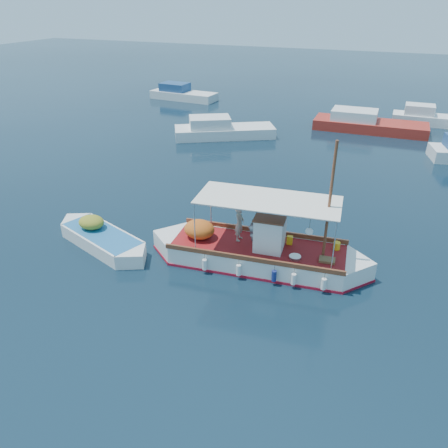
% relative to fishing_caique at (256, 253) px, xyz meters
% --- Properties ---
extents(ground, '(160.00, 160.00, 0.00)m').
position_rel_fishing_caique_xyz_m(ground, '(0.33, -0.41, -0.49)').
color(ground, black).
rests_on(ground, ground).
extents(fishing_caique, '(9.19, 3.12, 5.63)m').
position_rel_fishing_caique_xyz_m(fishing_caique, '(0.00, 0.00, 0.00)').
color(fishing_caique, white).
rests_on(fishing_caique, ground).
extents(dinghy, '(5.34, 2.90, 1.39)m').
position_rel_fishing_caique_xyz_m(dinghy, '(-6.77, -1.15, -0.20)').
color(dinghy, white).
rests_on(dinghy, ground).
extents(bg_boat_nw, '(7.80, 5.78, 1.80)m').
position_rel_fishing_caique_xyz_m(bg_boat_nw, '(-8.11, 16.01, -0.00)').
color(bg_boat_nw, silver).
rests_on(bg_boat_nw, ground).
extents(bg_boat_n, '(8.83, 2.96, 1.80)m').
position_rel_fishing_caique_xyz_m(bg_boat_n, '(2.04, 22.12, -0.00)').
color(bg_boat_n, '#A3251B').
rests_on(bg_boat_n, ground).
extents(bg_boat_far_w, '(7.15, 2.79, 1.80)m').
position_rel_fishing_caique_xyz_m(bg_boat_far_w, '(-17.18, 27.15, -0.00)').
color(bg_boat_far_w, silver).
rests_on(bg_boat_far_w, ground).
extents(bg_boat_far_n, '(5.88, 2.04, 1.80)m').
position_rel_fishing_caique_xyz_m(bg_boat_far_n, '(6.58, 26.02, -0.00)').
color(bg_boat_far_n, silver).
rests_on(bg_boat_far_n, ground).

